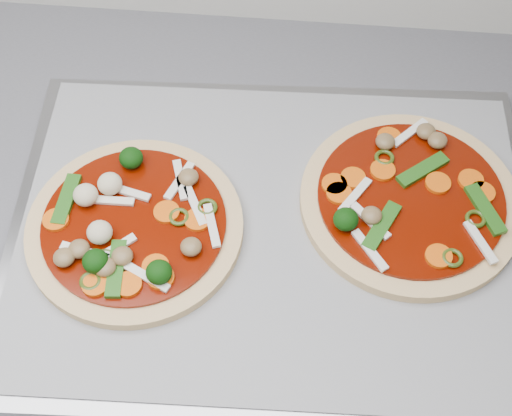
{
  "coord_description": "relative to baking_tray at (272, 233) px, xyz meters",
  "views": [
    {
      "loc": [
        0.63,
        0.92,
        1.5
      ],
      "look_at": [
        0.6,
        1.3,
        0.93
      ],
      "focal_mm": 50.0,
      "sensor_mm": 36.0,
      "label": 1
    }
  ],
  "objects": [
    {
      "name": "baking_tray",
      "position": [
        0.0,
        0.0,
        0.0
      ],
      "size": [
        0.53,
        0.4,
        0.02
      ],
      "primitive_type": "cube",
      "rotation": [
        0.0,
        0.0,
        0.05
      ],
      "color": "gray",
      "rests_on": "countertop"
    },
    {
      "name": "parchment",
      "position": [
        0.0,
        0.0,
        0.01
      ],
      "size": [
        0.5,
        0.37,
        0.0
      ],
      "primitive_type": "cube",
      "rotation": [
        0.0,
        0.0,
        0.04
      ],
      "color": "gray",
      "rests_on": "baking_tray"
    },
    {
      "name": "pizza_left",
      "position": [
        -0.13,
        -0.02,
        0.02
      ],
      "size": [
        0.23,
        0.23,
        0.04
      ],
      "rotation": [
        0.0,
        0.0,
        -0.11
      ],
      "color": "#E5BB80",
      "rests_on": "parchment"
    },
    {
      "name": "pizza_right",
      "position": [
        0.13,
        0.04,
        0.02
      ],
      "size": [
        0.24,
        0.24,
        0.04
      ],
      "rotation": [
        0.0,
        0.0,
        -0.12
      ],
      "color": "#E5BB80",
      "rests_on": "parchment"
    }
  ]
}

